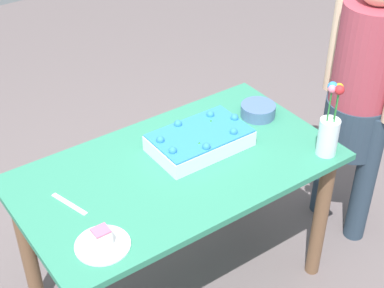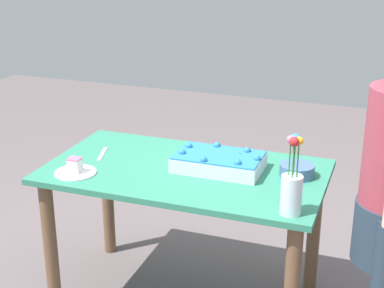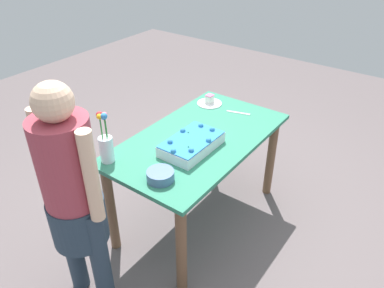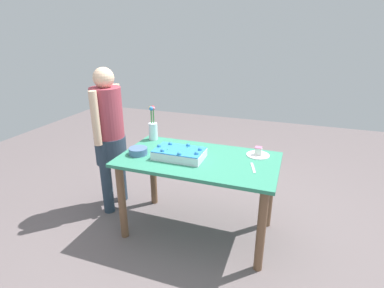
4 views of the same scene
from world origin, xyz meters
name	(u,v)px [view 2 (image 2 of 4)]	position (x,y,z in m)	size (l,w,h in m)	color
dining_table	(185,193)	(0.00, 0.00, 0.63)	(1.38, 0.77, 0.76)	#318163
sheet_cake	(219,162)	(0.16, 0.05, 0.80)	(0.43, 0.26, 0.10)	white
serving_plate_with_slice	(75,169)	(-0.48, -0.23, 0.78)	(0.20, 0.20, 0.08)	white
cake_knife	(102,154)	(-0.48, 0.04, 0.76)	(0.19, 0.02, 0.00)	silver
flower_vase	(292,187)	(0.59, -0.30, 0.88)	(0.09, 0.09, 0.35)	white
fruit_bowl	(297,170)	(0.54, 0.10, 0.79)	(0.17, 0.17, 0.06)	#4A6894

